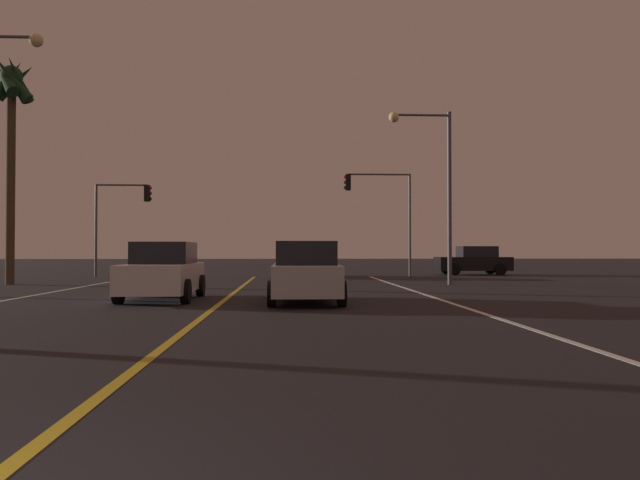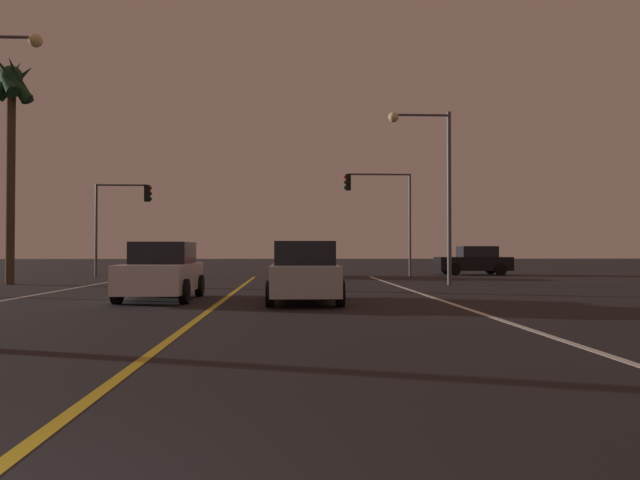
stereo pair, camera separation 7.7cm
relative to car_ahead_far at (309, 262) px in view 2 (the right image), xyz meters
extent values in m
cube|color=silver|center=(3.35, -17.77, -0.82)|extent=(0.16, 35.93, 0.01)
cube|color=gold|center=(-2.99, -17.77, -0.82)|extent=(0.16, 35.93, 0.01)
cylinder|color=black|center=(-0.90, 1.41, -0.48)|extent=(0.22, 0.68, 0.68)
cylinder|color=black|center=(0.90, 1.41, -0.48)|extent=(0.22, 0.68, 0.68)
cylinder|color=black|center=(-0.90, -1.29, -0.48)|extent=(0.22, 0.68, 0.68)
cylinder|color=black|center=(0.90, -1.29, -0.48)|extent=(0.22, 0.68, 0.68)
cube|color=maroon|center=(0.00, 0.06, -0.16)|extent=(1.80, 4.30, 0.80)
cube|color=black|center=(0.00, -0.19, 0.56)|extent=(1.60, 2.10, 0.64)
cube|color=red|center=(-0.60, -2.04, -0.06)|extent=(0.24, 0.08, 0.16)
cube|color=red|center=(0.60, -2.04, -0.06)|extent=(0.24, 0.08, 0.16)
cylinder|color=black|center=(-1.55, -14.47, -0.48)|extent=(0.22, 0.68, 0.68)
cylinder|color=black|center=(0.25, -14.47, -0.48)|extent=(0.22, 0.68, 0.68)
cylinder|color=black|center=(-1.55, -17.17, -0.48)|extent=(0.22, 0.68, 0.68)
cylinder|color=black|center=(0.25, -17.17, -0.48)|extent=(0.22, 0.68, 0.68)
cube|color=#B7BABF|center=(-0.65, -15.82, -0.16)|extent=(1.80, 4.30, 0.80)
cube|color=black|center=(-0.65, -16.07, 0.56)|extent=(1.60, 2.10, 0.64)
cube|color=red|center=(-1.25, -17.92, -0.06)|extent=(0.24, 0.08, 0.16)
cube|color=red|center=(-0.05, -17.92, -0.06)|extent=(0.24, 0.08, 0.16)
cylinder|color=black|center=(-3.91, -16.15, -0.48)|extent=(0.22, 0.68, 0.68)
cylinder|color=black|center=(-5.71, -16.15, -0.48)|extent=(0.22, 0.68, 0.68)
cylinder|color=black|center=(-3.91, -13.45, -0.48)|extent=(0.22, 0.68, 0.68)
cylinder|color=black|center=(-5.71, -13.45, -0.48)|extent=(0.22, 0.68, 0.68)
cube|color=silver|center=(-4.81, -14.80, -0.16)|extent=(1.80, 4.30, 0.80)
cube|color=black|center=(-4.81, -14.55, 0.56)|extent=(1.60, 2.10, 0.64)
cube|color=red|center=(-4.21, -12.70, -0.06)|extent=(0.24, 0.08, 0.16)
cube|color=red|center=(-5.41, -12.70, -0.06)|extent=(0.24, 0.08, 0.16)
cylinder|color=black|center=(8.46, 1.48, -0.48)|extent=(0.68, 0.22, 0.68)
cylinder|color=black|center=(8.46, 3.28, -0.48)|extent=(0.68, 0.22, 0.68)
cylinder|color=black|center=(11.16, 1.48, -0.48)|extent=(0.68, 0.22, 0.68)
cylinder|color=black|center=(11.16, 3.28, -0.48)|extent=(0.68, 0.22, 0.68)
cube|color=black|center=(9.81, 2.38, -0.16)|extent=(4.30, 1.80, 0.80)
cube|color=black|center=(10.06, 2.38, 0.56)|extent=(2.10, 1.60, 0.64)
cube|color=red|center=(11.91, 1.78, -0.06)|extent=(0.08, 0.24, 0.16)
cube|color=red|center=(11.91, 2.98, -0.06)|extent=(0.08, 0.24, 0.16)
cylinder|color=#4C4C51|center=(5.69, 0.69, 2.07)|extent=(0.14, 0.14, 5.77)
cylinder|color=#4C4C51|center=(3.95, 0.69, 4.90)|extent=(3.49, 0.10, 0.10)
cube|color=black|center=(2.20, 0.69, 4.45)|extent=(0.28, 0.36, 0.90)
sphere|color=red|center=(2.04, 0.69, 4.75)|extent=(0.20, 0.20, 0.20)
sphere|color=#3C2706|center=(2.04, 0.69, 4.45)|extent=(0.20, 0.20, 0.20)
sphere|color=#063816|center=(2.04, 0.69, 4.15)|extent=(0.20, 0.20, 0.20)
cylinder|color=#4C4C51|center=(-11.67, 0.69, 1.73)|extent=(0.14, 0.14, 5.09)
cylinder|color=#4C4C51|center=(-10.29, 0.69, 4.22)|extent=(2.76, 0.10, 0.10)
cube|color=black|center=(-8.91, 0.69, 3.77)|extent=(0.28, 0.36, 0.90)
sphere|color=red|center=(-8.75, 0.69, 4.07)|extent=(0.20, 0.20, 0.20)
sphere|color=#3C2706|center=(-8.75, 0.69, 3.77)|extent=(0.20, 0.20, 0.20)
sphere|color=#063816|center=(-8.75, 0.69, 3.47)|extent=(0.20, 0.20, 0.20)
sphere|color=#F9D88C|center=(-9.26, -12.97, 7.41)|extent=(0.44, 0.44, 0.44)
cylinder|color=#4C4C51|center=(5.67, -7.67, 2.84)|extent=(0.18, 0.18, 7.33)
cylinder|color=#4C4C51|center=(4.49, -7.67, 6.35)|extent=(2.37, 0.10, 0.10)
sphere|color=#F9D88C|center=(3.31, -7.67, 6.25)|extent=(0.44, 0.44, 0.44)
cylinder|color=#473826|center=(-12.96, -6.52, 3.51)|extent=(0.36, 0.36, 8.66)
sphere|color=#19381E|center=(-12.96, -6.52, 8.09)|extent=(0.90, 0.90, 0.90)
cone|color=#19381E|center=(-12.67, -6.56, 7.94)|extent=(0.81, 1.87, 1.89)
cone|color=#19381E|center=(-12.95, -6.22, 7.94)|extent=(1.90, 0.66, 1.73)
cone|color=#19381E|center=(-13.23, -6.38, 7.94)|extent=(1.36, 1.88, 2.28)
cone|color=#19381E|center=(-13.15, -6.75, 7.94)|extent=(1.82, 1.60, 1.83)
cone|color=#19381E|center=(-12.87, -6.80, 7.94)|extent=(1.83, 1.08, 2.05)
camera|label=1|loc=(-1.12, -32.49, 0.63)|focal=33.46mm
camera|label=2|loc=(-1.04, -32.49, 0.63)|focal=33.46mm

